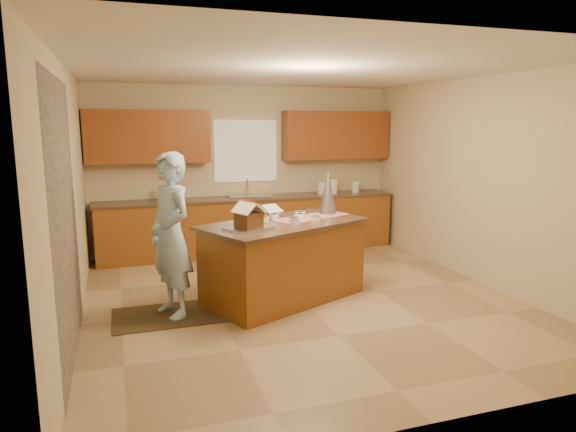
% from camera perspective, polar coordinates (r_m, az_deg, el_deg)
% --- Properties ---
extents(floor, '(5.50, 5.50, 0.00)m').
position_cam_1_polar(floor, '(6.31, 1.45, -9.23)').
color(floor, tan).
rests_on(floor, ground).
extents(ceiling, '(5.50, 5.50, 0.00)m').
position_cam_1_polar(ceiling, '(5.98, 1.57, 15.96)').
color(ceiling, silver).
rests_on(ceiling, floor).
extents(wall_back, '(5.50, 5.50, 0.00)m').
position_cam_1_polar(wall_back, '(8.62, -4.74, 5.20)').
color(wall_back, beige).
rests_on(wall_back, floor).
extents(wall_front, '(5.50, 5.50, 0.00)m').
position_cam_1_polar(wall_front, '(3.57, 16.69, -2.38)').
color(wall_front, beige).
rests_on(wall_front, floor).
extents(wall_left, '(5.50, 5.50, 0.00)m').
position_cam_1_polar(wall_left, '(5.67, -23.02, 1.78)').
color(wall_left, beige).
rests_on(wall_left, floor).
extents(wall_right, '(5.50, 5.50, 0.00)m').
position_cam_1_polar(wall_right, '(7.24, 20.51, 3.62)').
color(wall_right, beige).
rests_on(wall_right, floor).
extents(stone_accent, '(0.00, 2.50, 2.50)m').
position_cam_1_polar(stone_accent, '(4.89, -23.40, -0.66)').
color(stone_accent, gray).
rests_on(stone_accent, wall_left).
extents(window_curtain, '(1.05, 0.03, 1.00)m').
position_cam_1_polar(window_curtain, '(8.57, -4.72, 7.18)').
color(window_curtain, white).
rests_on(window_curtain, wall_back).
extents(back_counter_base, '(4.80, 0.60, 0.88)m').
position_cam_1_polar(back_counter_base, '(8.46, -4.17, -1.12)').
color(back_counter_base, brown).
rests_on(back_counter_base, floor).
extents(back_counter_top, '(4.85, 0.63, 0.04)m').
position_cam_1_polar(back_counter_top, '(8.38, -4.21, 1.96)').
color(back_counter_top, brown).
rests_on(back_counter_top, back_counter_base).
extents(upper_cabinet_left, '(1.85, 0.35, 0.80)m').
position_cam_1_polar(upper_cabinet_left, '(8.18, -15.21, 8.47)').
color(upper_cabinet_left, brown).
rests_on(upper_cabinet_left, wall_back).
extents(upper_cabinet_right, '(1.85, 0.35, 0.80)m').
position_cam_1_polar(upper_cabinet_right, '(8.92, 5.33, 8.90)').
color(upper_cabinet_right, brown).
rests_on(upper_cabinet_right, wall_back).
extents(sink, '(0.70, 0.45, 0.12)m').
position_cam_1_polar(sink, '(8.39, -4.21, 1.90)').
color(sink, silver).
rests_on(sink, back_counter_top).
extents(faucet, '(0.03, 0.03, 0.28)m').
position_cam_1_polar(faucet, '(8.54, -4.52, 3.19)').
color(faucet, silver).
rests_on(faucet, back_counter_top).
extents(island_base, '(2.08, 1.60, 0.91)m').
position_cam_1_polar(island_base, '(6.21, -0.44, -5.17)').
color(island_base, brown).
rests_on(island_base, floor).
extents(island_top, '(2.18, 1.71, 0.04)m').
position_cam_1_polar(island_top, '(6.10, -0.45, -0.86)').
color(island_top, brown).
rests_on(island_top, island_base).
extents(table_runner, '(1.09, 0.76, 0.01)m').
position_cam_1_polar(table_runner, '(6.41, 2.65, -0.12)').
color(table_runner, '#A80C11').
rests_on(table_runner, island_top).
extents(baking_tray, '(0.58, 0.51, 0.03)m').
position_cam_1_polar(baking_tray, '(5.69, -4.36, -1.35)').
color(baking_tray, silver).
rests_on(baking_tray, island_top).
extents(cookbook, '(0.28, 0.25, 0.10)m').
position_cam_1_polar(cookbook, '(6.47, -1.75, 0.80)').
color(cookbook, white).
rests_on(cookbook, island_top).
extents(tinsel_tree, '(0.30, 0.30, 0.57)m').
position_cam_1_polar(tinsel_tree, '(6.64, 4.44, 2.69)').
color(tinsel_tree, '#A9AAB5').
rests_on(tinsel_tree, island_top).
extents(rug, '(1.22, 0.79, 0.01)m').
position_cam_1_polar(rug, '(5.96, -12.98, -10.64)').
color(rug, black).
rests_on(rug, floor).
extents(boy, '(0.65, 0.77, 1.80)m').
position_cam_1_polar(boy, '(5.71, -12.85, -2.09)').
color(boy, '#B0DAFA').
rests_on(boy, rug).
extents(canister_a, '(0.15, 0.15, 0.21)m').
position_cam_1_polar(canister_a, '(8.76, 3.78, 3.15)').
color(canister_a, white).
rests_on(canister_a, back_counter_top).
extents(canister_b, '(0.17, 0.17, 0.25)m').
position_cam_1_polar(canister_b, '(8.83, 4.96, 3.32)').
color(canister_b, white).
rests_on(canister_b, back_counter_top).
extents(canister_c, '(0.13, 0.13, 0.19)m').
position_cam_1_polar(canister_c, '(9.01, 7.47, 3.22)').
color(canister_c, white).
rests_on(canister_c, back_counter_top).
extents(paper_towel, '(0.11, 0.11, 0.23)m').
position_cam_1_polar(paper_towel, '(8.14, -13.64, 2.41)').
color(paper_towel, white).
rests_on(paper_towel, back_counter_top).
extents(gingerbread_house, '(0.38, 0.38, 0.29)m').
position_cam_1_polar(gingerbread_house, '(5.67, -4.37, -0.15)').
color(gingerbread_house, brown).
rests_on(gingerbread_house, baking_tray).
extents(candy_bowls, '(0.80, 0.65, 0.06)m').
position_cam_1_polar(candy_bowls, '(6.21, -0.08, -0.19)').
color(candy_bowls, orange).
rests_on(candy_bowls, island_top).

